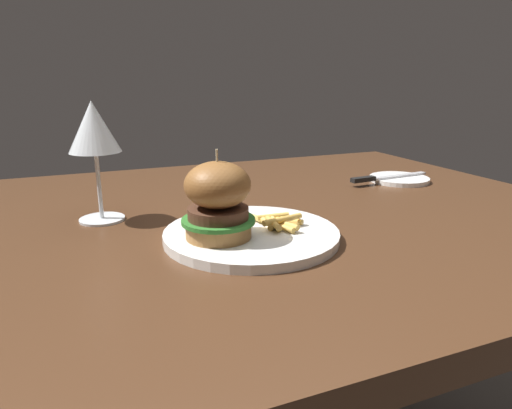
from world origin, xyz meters
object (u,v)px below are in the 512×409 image
table_knife (383,177)px  bread_plate (399,179)px  main_plate (251,235)px  burger_sandwich (218,200)px  wine_glass (94,131)px

table_knife → bread_plate: bearing=3.9°
main_plate → burger_sandwich: 0.08m
main_plate → wine_glass: 0.31m
burger_sandwich → wine_glass: wine_glass is taller
wine_glass → table_knife: (0.61, 0.04, -0.14)m
burger_sandwich → wine_glass: bearing=127.0°
burger_sandwich → bread_plate: 0.57m
main_plate → burger_sandwich: burger_sandwich is taller
main_plate → bread_plate: (0.46, 0.23, -0.00)m
wine_glass → main_plate: bearing=-42.6°
main_plate → table_knife: bearing=28.6°
wine_glass → table_knife: 0.63m
bread_plate → table_knife: 0.05m
burger_sandwich → main_plate: bearing=10.0°
wine_glass → bread_plate: (0.66, 0.05, -0.15)m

